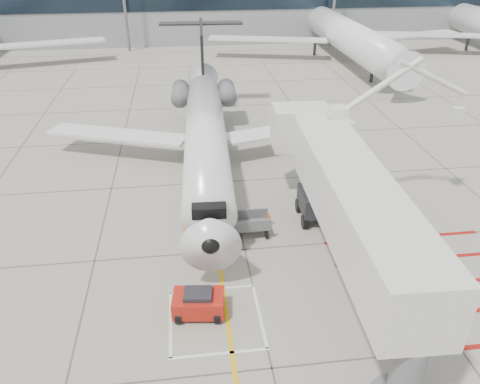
{
  "coord_description": "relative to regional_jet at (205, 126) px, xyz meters",
  "views": [
    {
      "loc": [
        -2.87,
        -16.53,
        15.22
      ],
      "look_at": [
        0.0,
        6.0,
        2.5
      ],
      "focal_mm": 35.0,
      "sensor_mm": 36.0,
      "label": 1
    }
  ],
  "objects": [
    {
      "name": "ground_plane",
      "position": [
        1.49,
        -12.28,
        -4.09
      ],
      "size": [
        260.0,
        260.0,
        0.0
      ],
      "primitive_type": "plane",
      "color": "gray",
      "rests_on": "ground"
    },
    {
      "name": "regional_jet",
      "position": [
        0.0,
        0.0,
        0.0
      ],
      "size": [
        26.16,
        32.31,
        8.18
      ],
      "primitive_type": null,
      "rotation": [
        0.0,
        0.0,
        -0.05
      ],
      "color": "silver",
      "rests_on": "ground_plane"
    },
    {
      "name": "jet_bridge",
      "position": [
        6.08,
        -11.81,
        -0.2
      ],
      "size": [
        9.98,
        19.8,
        7.78
      ],
      "primitive_type": null,
      "rotation": [
        0.0,
        0.0,
        -0.04
      ],
      "color": "silver",
      "rests_on": "ground_plane"
    },
    {
      "name": "pushback_tug",
      "position": [
        -1.24,
        -12.84,
        -3.43
      ],
      "size": [
        2.43,
        1.68,
        1.33
      ],
      "primitive_type": null,
      "rotation": [
        0.0,
        0.0,
        -0.12
      ],
      "color": "#AF1A11",
      "rests_on": "ground_plane"
    },
    {
      "name": "baggage_cart",
      "position": [
        2.03,
        -6.84,
        -3.42
      ],
      "size": [
        2.13,
        1.35,
        1.34
      ],
      "primitive_type": null,
      "rotation": [
        0.0,
        0.0,
        0.0
      ],
      "color": "#55565A",
      "rests_on": "ground_plane"
    },
    {
      "name": "ground_power_unit",
      "position": [
        9.17,
        -10.64,
        -3.16
      ],
      "size": [
        2.69,
        2.12,
        1.86
      ],
      "primitive_type": null,
      "rotation": [
        0.0,
        0.0,
        -0.36
      ],
      "color": "silver",
      "rests_on": "ground_plane"
    },
    {
      "name": "cone_nose",
      "position": [
        -1.65,
        -5.87,
        -3.88
      ],
      "size": [
        0.31,
        0.31,
        0.43
      ],
      "primitive_type": "cone",
      "color": "#DF5C0B",
      "rests_on": "ground_plane"
    },
    {
      "name": "cone_side",
      "position": [
        3.31,
        -5.22,
        -3.86
      ],
      "size": [
        0.33,
        0.33,
        0.46
      ],
      "primitive_type": "cone",
      "color": "#F7590D",
      "rests_on": "ground_plane"
    },
    {
      "name": "bg_aircraft_c",
      "position": [
        20.25,
        33.72,
        1.82
      ],
      "size": [
        35.43,
        39.37,
        11.81
      ],
      "primitive_type": null,
      "color": "silver",
      "rests_on": "ground_plane"
    }
  ]
}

